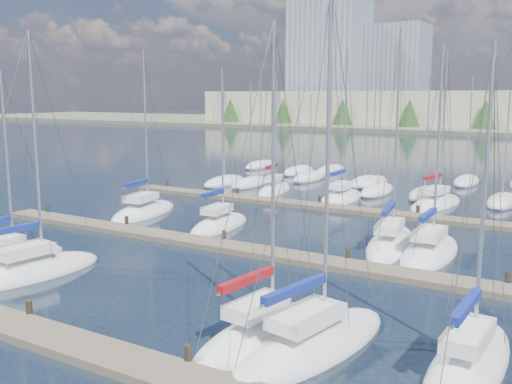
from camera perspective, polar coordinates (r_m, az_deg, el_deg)
The scene contains 18 objects.
ground at distance 73.23m, azimuth 18.79°, elevation 2.12°, with size 400.00×400.00×0.00m, color #192533.
dock_near at distance 21.80m, azimuth -16.94°, elevation -14.69°, with size 44.00×1.93×1.10m.
dock_mid at distance 32.23m, azimuth 1.85°, elevation -6.24°, with size 44.00×1.93×1.10m.
dock_far at distance 44.65m, azimuth 10.60°, elevation -1.89°, with size 44.00×1.93×1.10m.
sailboat_o at distance 49.77m, azimuth 8.52°, elevation -0.60°, with size 2.87×7.38×13.78m.
sailboat_n at distance 53.46m, azimuth 1.84°, elevation 0.23°, with size 3.56×7.49×13.19m.
sailboat_l at distance 34.02m, azimuth 16.99°, elevation -5.76°, with size 2.87×8.25×12.47m.
sailboat_f at distance 20.95m, azimuth 20.51°, elevation -15.84°, with size 2.50×7.93×11.45m.
sailboat_k at distance 35.29m, azimuth 13.26°, elevation -5.02°, with size 3.74×9.23×13.59m.
sailboat_d at distance 21.97m, azimuth 0.65°, elevation -13.94°, with size 3.25×7.64×12.32m.
sailboat_c at distance 31.26m, azimuth -21.49°, elevation -7.39°, with size 3.82×7.92×12.81m.
sailboat_h at distance 44.43m, azimuth -11.15°, elevation -1.94°, with size 4.32×8.12×13.03m.
sailboat_e at distance 21.23m, azimuth 5.68°, elevation -14.89°, with size 4.25×8.79×13.39m.
sailboat_b at distance 33.23m, azimuth -23.89°, elevation -6.55°, with size 2.80×7.89×10.94m.
sailboat_j at distance 39.21m, azimuth -3.69°, elevation -3.31°, with size 2.85×6.82×11.52m.
sailboat_p at distance 49.08m, azimuth 17.56°, elevation -1.10°, with size 3.86×8.11×13.28m.
distant_boats at distance 58.83m, azimuth 11.30°, elevation 1.00°, with size 36.93×20.75×13.30m.
shoreline at distance 163.35m, azimuth 21.10°, elevation 8.52°, with size 400.00×60.00×38.00m.
Camera 1 is at (14.99, -11.11, 9.00)m, focal length 40.00 mm.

